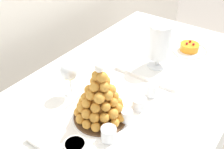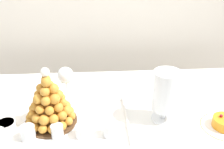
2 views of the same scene
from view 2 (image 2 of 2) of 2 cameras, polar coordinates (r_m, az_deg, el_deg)
buffet_table at (r=1.27m, az=-1.50°, el=-12.30°), size 1.73×0.94×0.75m
serving_tray at (r=1.19m, az=-11.48°, el=-10.68°), size 0.61×0.36×0.02m
croquembouche at (r=1.15m, az=-13.51°, el=-5.98°), size 0.23×0.23×0.27m
dessert_cup_mid_left at (r=1.14m, az=-17.79°, el=-11.97°), size 0.06×0.06×0.05m
dessert_cup_centre at (r=1.11m, az=-11.78°, el=-12.11°), size 0.05×0.05×0.06m
dessert_cup_mid_right at (r=1.10m, az=-6.32°, el=-12.18°), size 0.06×0.06×0.05m
dessert_cup_right at (r=1.10m, az=-0.55°, el=-11.90°), size 0.05×0.05×0.06m
creme_brulee_ramekin at (r=1.23m, az=-22.06°, el=-10.05°), size 0.08×0.08×0.03m
macaron_goblet at (r=1.15m, az=11.60°, el=-3.68°), size 0.12×0.12×0.24m
wine_glass at (r=1.32m, az=-10.06°, el=-0.35°), size 0.08×0.08×0.17m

